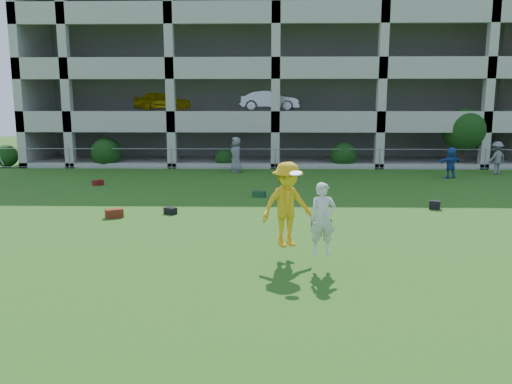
{
  "coord_description": "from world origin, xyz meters",
  "views": [
    {
      "loc": [
        -0.43,
        -9.66,
        3.58
      ],
      "look_at": [
        -0.73,
        3.0,
        1.4
      ],
      "focal_mm": 35.0,
      "sensor_mm": 36.0,
      "label": 1
    }
  ],
  "objects_px": {
    "bystander_c": "(236,155)",
    "crate_d": "(435,205)",
    "bystander_f": "(497,158)",
    "frisbee_contest": "(293,207)",
    "parking_garage": "(274,72)",
    "bystander_d": "(451,163)"
  },
  "relations": [
    {
      "from": "bystander_c",
      "to": "crate_d",
      "type": "distance_m",
      "value": 12.45
    },
    {
      "from": "bystander_c",
      "to": "bystander_f",
      "type": "relative_size",
      "value": 1.11
    },
    {
      "from": "bystander_c",
      "to": "frisbee_contest",
      "type": "height_order",
      "value": "frisbee_contest"
    },
    {
      "from": "bystander_c",
      "to": "parking_garage",
      "type": "distance_m",
      "value": 11.55
    },
    {
      "from": "crate_d",
      "to": "bystander_c",
      "type": "bearing_deg",
      "value": 127.94
    },
    {
      "from": "bystander_d",
      "to": "frisbee_contest",
      "type": "distance_m",
      "value": 16.29
    },
    {
      "from": "bystander_f",
      "to": "parking_garage",
      "type": "distance_m",
      "value": 16.71
    },
    {
      "from": "bystander_c",
      "to": "bystander_f",
      "type": "bearing_deg",
      "value": 67.66
    },
    {
      "from": "bystander_f",
      "to": "frisbee_contest",
      "type": "height_order",
      "value": "frisbee_contest"
    },
    {
      "from": "parking_garage",
      "to": "crate_d",
      "type": "bearing_deg",
      "value": -74.61
    },
    {
      "from": "bystander_d",
      "to": "bystander_f",
      "type": "xyz_separation_m",
      "value": [
        2.96,
        1.51,
        0.09
      ]
    },
    {
      "from": "bystander_c",
      "to": "parking_garage",
      "type": "xyz_separation_m",
      "value": [
        2.15,
        10.16,
        5.05
      ]
    },
    {
      "from": "bystander_c",
      "to": "parking_garage",
      "type": "height_order",
      "value": "parking_garage"
    },
    {
      "from": "bystander_d",
      "to": "parking_garage",
      "type": "bearing_deg",
      "value": -71.78
    },
    {
      "from": "bystander_c",
      "to": "bystander_f",
      "type": "distance_m",
      "value": 13.89
    },
    {
      "from": "bystander_d",
      "to": "parking_garage",
      "type": "relative_size",
      "value": 0.05
    },
    {
      "from": "crate_d",
      "to": "frisbee_contest",
      "type": "xyz_separation_m",
      "value": [
        -5.33,
        -6.09,
        1.14
      ]
    },
    {
      "from": "bystander_c",
      "to": "frisbee_contest",
      "type": "xyz_separation_m",
      "value": [
        2.31,
        -15.89,
        0.33
      ]
    },
    {
      "from": "parking_garage",
      "to": "bystander_f",
      "type": "bearing_deg",
      "value": -42.43
    },
    {
      "from": "frisbee_contest",
      "to": "crate_d",
      "type": "bearing_deg",
      "value": 48.84
    },
    {
      "from": "crate_d",
      "to": "frisbee_contest",
      "type": "distance_m",
      "value": 8.17
    },
    {
      "from": "crate_d",
      "to": "parking_garage",
      "type": "relative_size",
      "value": 0.01
    }
  ]
}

